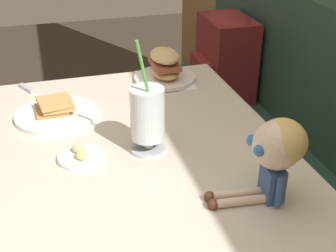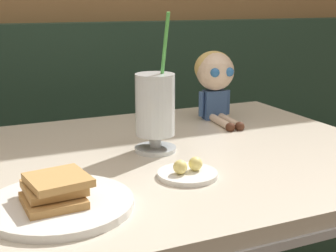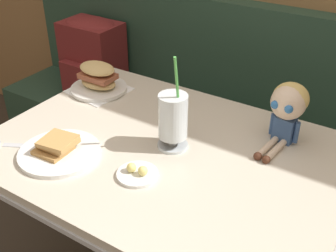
{
  "view_description": "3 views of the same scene",
  "coord_description": "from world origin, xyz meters",
  "px_view_note": "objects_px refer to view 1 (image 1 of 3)",
  "views": [
    {
      "loc": [
        1.03,
        -0.04,
        1.38
      ],
      "look_at": [
        0.08,
        0.24,
        0.84
      ],
      "focal_mm": 48.67,
      "sensor_mm": 36.0,
      "label": 1
    },
    {
      "loc": [
        -0.39,
        -0.77,
        1.08
      ],
      "look_at": [
        0.03,
        0.18,
        0.8
      ],
      "focal_mm": 50.95,
      "sensor_mm": 36.0,
      "label": 2
    },
    {
      "loc": [
        0.59,
        -0.73,
        1.49
      ],
      "look_at": [
        -0.02,
        0.23,
        0.79
      ],
      "focal_mm": 45.12,
      "sensor_mm": 36.0,
      "label": 3
    }
  ],
  "objects_px": {
    "milkshake_glass": "(147,116)",
    "seated_doll": "(276,149)",
    "butter_saucer": "(81,156)",
    "butter_knife": "(32,91)",
    "backpack": "(225,54)",
    "toast_plate": "(56,112)",
    "sandwich_plate": "(165,68)"
  },
  "relations": [
    {
      "from": "sandwich_plate",
      "to": "toast_plate",
      "type": "bearing_deg",
      "value": -65.43
    },
    {
      "from": "milkshake_glass",
      "to": "sandwich_plate",
      "type": "height_order",
      "value": "milkshake_glass"
    },
    {
      "from": "seated_doll",
      "to": "backpack",
      "type": "xyz_separation_m",
      "value": [
        -1.13,
        0.36,
        -0.21
      ]
    },
    {
      "from": "butter_saucer",
      "to": "butter_knife",
      "type": "relative_size",
      "value": 0.55
    },
    {
      "from": "seated_doll",
      "to": "backpack",
      "type": "relative_size",
      "value": 0.55
    },
    {
      "from": "milkshake_glass",
      "to": "sandwich_plate",
      "type": "xyz_separation_m",
      "value": [
        -0.45,
        0.17,
        -0.06
      ]
    },
    {
      "from": "sandwich_plate",
      "to": "backpack",
      "type": "xyz_separation_m",
      "value": [
        -0.41,
        0.41,
        -0.13
      ]
    },
    {
      "from": "toast_plate",
      "to": "backpack",
      "type": "relative_size",
      "value": 0.62
    },
    {
      "from": "butter_knife",
      "to": "backpack",
      "type": "xyz_separation_m",
      "value": [
        -0.38,
        0.87,
        -0.09
      ]
    },
    {
      "from": "toast_plate",
      "to": "seated_doll",
      "type": "distance_m",
      "value": 0.71
    },
    {
      "from": "backpack",
      "to": "butter_knife",
      "type": "bearing_deg",
      "value": -66.25
    },
    {
      "from": "milkshake_glass",
      "to": "backpack",
      "type": "relative_size",
      "value": 0.78
    },
    {
      "from": "milkshake_glass",
      "to": "backpack",
      "type": "height_order",
      "value": "milkshake_glass"
    },
    {
      "from": "toast_plate",
      "to": "butter_saucer",
      "type": "distance_m",
      "value": 0.27
    },
    {
      "from": "seated_doll",
      "to": "backpack",
      "type": "distance_m",
      "value": 1.21
    },
    {
      "from": "seated_doll",
      "to": "backpack",
      "type": "bearing_deg",
      "value": 162.29
    },
    {
      "from": "butter_knife",
      "to": "toast_plate",
      "type": "bearing_deg",
      "value": 18.52
    },
    {
      "from": "butter_saucer",
      "to": "milkshake_glass",
      "type": "bearing_deg",
      "value": 88.16
    },
    {
      "from": "butter_saucer",
      "to": "butter_knife",
      "type": "distance_m",
      "value": 0.48
    },
    {
      "from": "backpack",
      "to": "butter_saucer",
      "type": "bearing_deg",
      "value": -41.8
    },
    {
      "from": "butter_saucer",
      "to": "butter_knife",
      "type": "height_order",
      "value": "butter_saucer"
    },
    {
      "from": "toast_plate",
      "to": "milkshake_glass",
      "type": "xyz_separation_m",
      "value": [
        0.27,
        0.22,
        0.09
      ]
    },
    {
      "from": "seated_doll",
      "to": "toast_plate",
      "type": "bearing_deg",
      "value": -141.05
    },
    {
      "from": "toast_plate",
      "to": "backpack",
      "type": "height_order",
      "value": "backpack"
    },
    {
      "from": "toast_plate",
      "to": "backpack",
      "type": "distance_m",
      "value": 1.0
    },
    {
      "from": "butter_saucer",
      "to": "butter_knife",
      "type": "xyz_separation_m",
      "value": [
        -0.47,
        -0.11,
        -0.0
      ]
    },
    {
      "from": "toast_plate",
      "to": "butter_saucer",
      "type": "height_order",
      "value": "toast_plate"
    },
    {
      "from": "milkshake_glass",
      "to": "butter_knife",
      "type": "relative_size",
      "value": 1.45
    },
    {
      "from": "sandwich_plate",
      "to": "milkshake_glass",
      "type": "bearing_deg",
      "value": -21.06
    },
    {
      "from": "milkshake_glass",
      "to": "seated_doll",
      "type": "relative_size",
      "value": 1.41
    },
    {
      "from": "butter_saucer",
      "to": "seated_doll",
      "type": "height_order",
      "value": "seated_doll"
    },
    {
      "from": "seated_doll",
      "to": "sandwich_plate",
      "type": "bearing_deg",
      "value": -176.48
    }
  ]
}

